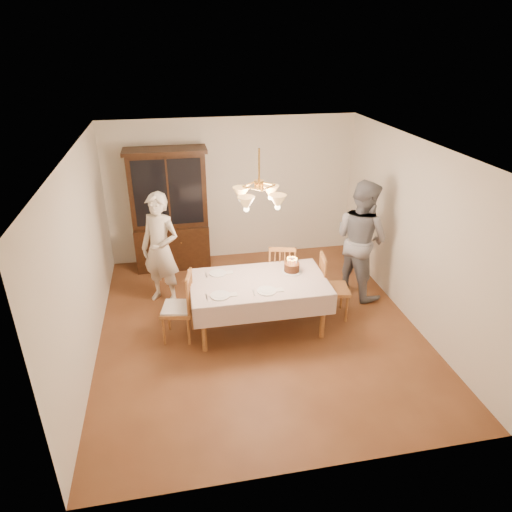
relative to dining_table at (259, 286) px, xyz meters
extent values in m
plane|color=brown|center=(0.00, 0.00, -0.68)|extent=(5.00, 5.00, 0.00)
plane|color=white|center=(0.00, 0.00, 1.92)|extent=(5.00, 5.00, 0.00)
plane|color=beige|center=(0.00, 2.50, 0.62)|extent=(4.50, 0.00, 4.50)
plane|color=beige|center=(0.00, -2.50, 0.62)|extent=(4.50, 0.00, 4.50)
plane|color=beige|center=(-2.25, 0.00, 0.62)|extent=(0.00, 5.00, 5.00)
plane|color=beige|center=(2.25, 0.00, 0.62)|extent=(0.00, 5.00, 5.00)
cube|color=brown|center=(0.00, 0.00, 0.05)|extent=(1.80, 1.00, 0.04)
cube|color=beige|center=(0.00, 0.00, 0.07)|extent=(1.90, 1.10, 0.01)
cylinder|color=brown|center=(-0.82, -0.42, -0.33)|extent=(0.07, 0.07, 0.71)
cylinder|color=brown|center=(0.82, -0.42, -0.33)|extent=(0.07, 0.07, 0.71)
cylinder|color=brown|center=(-0.82, 0.42, -0.33)|extent=(0.07, 0.07, 0.71)
cylinder|color=brown|center=(0.82, 0.42, -0.33)|extent=(0.07, 0.07, 0.71)
cube|color=black|center=(-1.15, 2.23, -0.28)|extent=(1.30, 0.50, 0.80)
cube|color=black|center=(-1.15, 2.28, 0.77)|extent=(1.30, 0.40, 1.30)
cube|color=black|center=(-1.15, 2.08, 0.77)|extent=(1.14, 0.01, 1.14)
cube|color=black|center=(-1.15, 2.23, 1.45)|extent=(1.38, 0.54, 0.06)
cube|color=brown|center=(0.51, 0.69, -0.23)|extent=(0.53, 0.51, 0.05)
cube|color=brown|center=(0.46, 0.51, 0.29)|extent=(0.40, 0.13, 0.06)
cylinder|color=brown|center=(0.72, 0.81, -0.47)|extent=(0.04, 0.04, 0.43)
cylinder|color=brown|center=(0.37, 0.90, -0.47)|extent=(0.04, 0.04, 0.43)
cylinder|color=brown|center=(0.64, 0.48, -0.47)|extent=(0.04, 0.04, 0.43)
cylinder|color=brown|center=(0.29, 0.57, -0.47)|extent=(0.04, 0.04, 0.43)
cube|color=brown|center=(-1.15, -0.03, -0.23)|extent=(0.50, 0.52, 0.05)
cube|color=brown|center=(-0.96, -0.07, 0.29)|extent=(0.12, 0.40, 0.06)
cylinder|color=brown|center=(-1.28, 0.18, -0.47)|extent=(0.04, 0.04, 0.43)
cylinder|color=brown|center=(-1.35, -0.17, -0.47)|extent=(0.04, 0.04, 0.43)
cylinder|color=brown|center=(-0.94, 0.11, -0.47)|extent=(0.04, 0.04, 0.43)
cylinder|color=brown|center=(-1.02, -0.24, -0.47)|extent=(0.04, 0.04, 0.43)
cube|color=silver|center=(-1.15, -0.03, -0.20)|extent=(0.45, 0.47, 0.03)
cube|color=brown|center=(1.16, 0.09, -0.23)|extent=(0.48, 0.50, 0.05)
cube|color=brown|center=(0.97, 0.12, 0.29)|extent=(0.10, 0.40, 0.06)
cylinder|color=brown|center=(1.30, -0.11, -0.47)|extent=(0.04, 0.04, 0.43)
cylinder|color=brown|center=(1.35, 0.24, -0.47)|extent=(0.04, 0.04, 0.43)
cylinder|color=brown|center=(0.96, -0.06, -0.47)|extent=(0.04, 0.04, 0.43)
cylinder|color=brown|center=(1.02, 0.29, -0.47)|extent=(0.04, 0.04, 0.43)
imported|color=#EEE1C9|center=(-1.33, 1.02, 0.21)|extent=(0.78, 0.72, 1.79)
imported|color=slate|center=(1.78, 0.69, 0.27)|extent=(1.06, 1.15, 1.90)
cylinder|color=white|center=(0.52, 0.19, 0.08)|extent=(0.30, 0.30, 0.01)
cylinder|color=#35190C|center=(0.52, 0.19, 0.15)|extent=(0.22, 0.22, 0.12)
cylinder|color=#598CD8|center=(0.59, 0.19, 0.24)|extent=(0.01, 0.01, 0.07)
sphere|color=#FFB23F|center=(0.59, 0.19, 0.28)|extent=(0.01, 0.01, 0.01)
cylinder|color=pink|center=(0.58, 0.21, 0.24)|extent=(0.01, 0.01, 0.07)
sphere|color=#FFB23F|center=(0.58, 0.21, 0.28)|extent=(0.01, 0.01, 0.01)
cylinder|color=#EACC66|center=(0.57, 0.23, 0.24)|extent=(0.01, 0.01, 0.07)
sphere|color=#FFB23F|center=(0.57, 0.23, 0.28)|extent=(0.01, 0.01, 0.01)
cylinder|color=#598CD8|center=(0.55, 0.25, 0.24)|extent=(0.01, 0.01, 0.07)
sphere|color=#FFB23F|center=(0.55, 0.25, 0.28)|extent=(0.01, 0.01, 0.01)
cylinder|color=pink|center=(0.52, 0.25, 0.24)|extent=(0.01, 0.01, 0.07)
sphere|color=#FFB23F|center=(0.52, 0.25, 0.28)|extent=(0.01, 0.01, 0.01)
cylinder|color=#EACC66|center=(0.50, 0.25, 0.24)|extent=(0.01, 0.01, 0.07)
sphere|color=#FFB23F|center=(0.50, 0.25, 0.28)|extent=(0.01, 0.01, 0.01)
cylinder|color=#598CD8|center=(0.48, 0.23, 0.24)|extent=(0.01, 0.01, 0.07)
sphere|color=#FFB23F|center=(0.48, 0.23, 0.28)|extent=(0.01, 0.01, 0.01)
cylinder|color=pink|center=(0.46, 0.21, 0.24)|extent=(0.01, 0.01, 0.07)
sphere|color=#FFB23F|center=(0.46, 0.21, 0.28)|extent=(0.01, 0.01, 0.01)
cylinder|color=#EACC66|center=(0.46, 0.19, 0.24)|extent=(0.01, 0.01, 0.07)
sphere|color=#FFB23F|center=(0.46, 0.19, 0.28)|extent=(0.01, 0.01, 0.01)
cylinder|color=#598CD8|center=(0.46, 0.16, 0.24)|extent=(0.01, 0.01, 0.07)
sphere|color=#FFB23F|center=(0.46, 0.16, 0.28)|extent=(0.01, 0.01, 0.01)
cylinder|color=pink|center=(0.48, 0.14, 0.24)|extent=(0.01, 0.01, 0.07)
sphere|color=#FFB23F|center=(0.48, 0.14, 0.28)|extent=(0.01, 0.01, 0.01)
cylinder|color=#EACC66|center=(0.50, 0.13, 0.24)|extent=(0.01, 0.01, 0.07)
sphere|color=#FFB23F|center=(0.50, 0.13, 0.28)|extent=(0.01, 0.01, 0.01)
cylinder|color=#598CD8|center=(0.52, 0.12, 0.24)|extent=(0.01, 0.01, 0.07)
sphere|color=#FFB23F|center=(0.52, 0.12, 0.28)|extent=(0.01, 0.01, 0.01)
cylinder|color=pink|center=(0.55, 0.13, 0.24)|extent=(0.01, 0.01, 0.07)
sphere|color=#FFB23F|center=(0.55, 0.13, 0.28)|extent=(0.01, 0.01, 0.01)
cylinder|color=#EACC66|center=(0.57, 0.14, 0.24)|extent=(0.01, 0.01, 0.07)
sphere|color=#FFB23F|center=(0.57, 0.14, 0.28)|extent=(0.01, 0.01, 0.01)
cylinder|color=#598CD8|center=(0.58, 0.16, 0.24)|extent=(0.01, 0.01, 0.07)
sphere|color=#FFB23F|center=(0.58, 0.16, 0.28)|extent=(0.01, 0.01, 0.01)
cylinder|color=white|center=(-0.58, -0.31, 0.08)|extent=(0.26, 0.26, 0.02)
cube|color=silver|center=(-0.75, -0.31, 0.08)|extent=(0.01, 0.16, 0.01)
cube|color=silver|center=(-0.40, -0.31, 0.08)|extent=(0.10, 0.10, 0.01)
cylinder|color=white|center=(0.05, -0.30, 0.08)|extent=(0.26, 0.26, 0.02)
cube|color=silver|center=(-0.13, -0.30, 0.08)|extent=(0.02, 0.16, 0.01)
cube|color=silver|center=(0.23, -0.30, 0.08)|extent=(0.10, 0.10, 0.01)
cylinder|color=white|center=(-0.53, 0.32, 0.08)|extent=(0.24, 0.24, 0.02)
cube|color=silver|center=(-0.70, 0.32, 0.08)|extent=(0.01, 0.16, 0.01)
cube|color=silver|center=(-0.37, 0.32, 0.08)|extent=(0.10, 0.10, 0.01)
cylinder|color=#BF8C3F|center=(0.00, 0.00, 1.72)|extent=(0.02, 0.02, 0.40)
cylinder|color=#BF8C3F|center=(0.00, 0.00, 1.47)|extent=(0.12, 0.12, 0.10)
cone|color=#D8994C|center=(0.20, 0.20, 1.29)|extent=(0.22, 0.22, 0.18)
sphere|color=#FFD899|center=(0.20, 0.20, 1.22)|extent=(0.07, 0.07, 0.07)
cone|color=#D8994C|center=(-0.20, 0.20, 1.29)|extent=(0.22, 0.22, 0.18)
sphere|color=#FFD899|center=(-0.20, 0.20, 1.22)|extent=(0.07, 0.07, 0.07)
cone|color=#D8994C|center=(-0.20, -0.20, 1.29)|extent=(0.22, 0.22, 0.18)
sphere|color=#FFD899|center=(-0.20, -0.20, 1.22)|extent=(0.07, 0.07, 0.07)
cone|color=#D8994C|center=(0.20, -0.20, 1.29)|extent=(0.22, 0.22, 0.18)
sphere|color=#FFD899|center=(0.20, -0.20, 1.22)|extent=(0.07, 0.07, 0.07)
camera|label=1|loc=(-1.09, -5.45, 3.14)|focal=32.00mm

